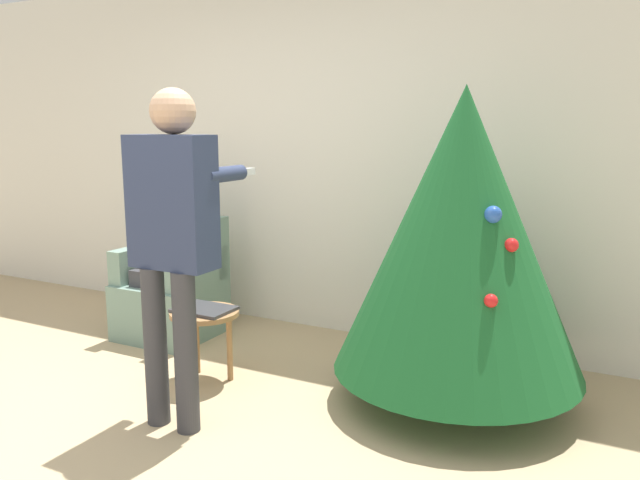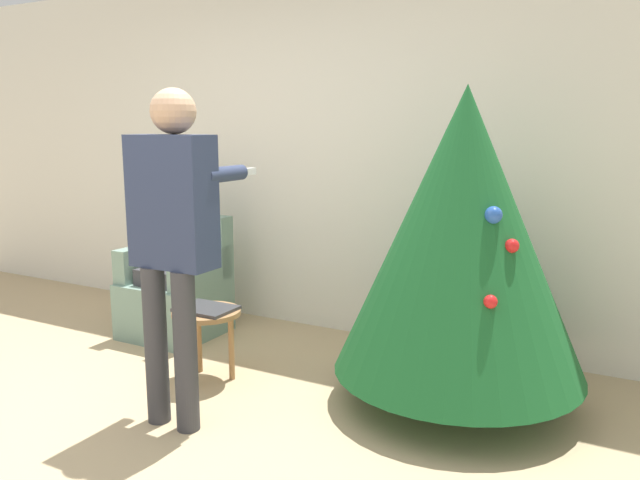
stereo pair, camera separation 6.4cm
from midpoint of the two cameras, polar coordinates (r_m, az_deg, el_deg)
ground_plane at (r=3.37m, az=-19.29°, el=-17.77°), size 14.00×14.00×0.00m
wall_back at (r=4.76m, az=0.03°, el=7.91°), size 8.00×0.06×2.70m
christmas_tree at (r=3.49m, az=13.36°, el=0.66°), size 1.39×1.39×1.78m
armchair at (r=4.84m, az=-12.47°, el=-4.55°), size 0.64×0.65×0.89m
person_seated at (r=4.74m, az=-12.79°, el=-0.58°), size 0.36×0.46×1.24m
person_standing at (r=3.24m, az=-12.74°, el=1.21°), size 0.46×0.57×1.74m
side_stool at (r=3.91m, az=-9.86°, el=-7.29°), size 0.42×0.42×0.45m
laptop at (r=3.89m, az=-9.90°, el=-6.20°), size 0.34×0.26×0.02m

